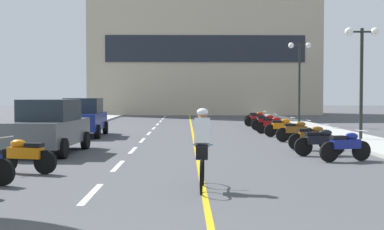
% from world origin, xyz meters
% --- Properties ---
extents(ground_plane, '(140.00, 140.00, 0.00)m').
position_xyz_m(ground_plane, '(0.00, 21.00, 0.00)').
color(ground_plane, '#47474C').
extents(curb_left, '(2.40, 72.00, 0.12)m').
position_xyz_m(curb_left, '(-7.20, 24.00, 0.06)').
color(curb_left, '#A8A8A3').
rests_on(curb_left, ground).
extents(curb_right, '(2.40, 72.00, 0.12)m').
position_xyz_m(curb_right, '(7.20, 24.00, 0.06)').
color(curb_right, '#A8A8A3').
rests_on(curb_right, ground).
extents(lane_dash_1, '(0.14, 2.20, 0.01)m').
position_xyz_m(lane_dash_1, '(-2.00, 6.00, 0.00)').
color(lane_dash_1, silver).
rests_on(lane_dash_1, ground).
extents(lane_dash_2, '(0.14, 2.20, 0.01)m').
position_xyz_m(lane_dash_2, '(-2.00, 10.00, 0.00)').
color(lane_dash_2, silver).
rests_on(lane_dash_2, ground).
extents(lane_dash_3, '(0.14, 2.20, 0.01)m').
position_xyz_m(lane_dash_3, '(-2.00, 14.00, 0.00)').
color(lane_dash_3, silver).
rests_on(lane_dash_3, ground).
extents(lane_dash_4, '(0.14, 2.20, 0.01)m').
position_xyz_m(lane_dash_4, '(-2.00, 18.00, 0.00)').
color(lane_dash_4, silver).
rests_on(lane_dash_4, ground).
extents(lane_dash_5, '(0.14, 2.20, 0.01)m').
position_xyz_m(lane_dash_5, '(-2.00, 22.00, 0.00)').
color(lane_dash_5, silver).
rests_on(lane_dash_5, ground).
extents(lane_dash_6, '(0.14, 2.20, 0.01)m').
position_xyz_m(lane_dash_6, '(-2.00, 26.00, 0.00)').
color(lane_dash_6, silver).
rests_on(lane_dash_6, ground).
extents(lane_dash_7, '(0.14, 2.20, 0.01)m').
position_xyz_m(lane_dash_7, '(-2.00, 30.00, 0.00)').
color(lane_dash_7, silver).
rests_on(lane_dash_7, ground).
extents(lane_dash_8, '(0.14, 2.20, 0.01)m').
position_xyz_m(lane_dash_8, '(-2.00, 34.00, 0.00)').
color(lane_dash_8, silver).
rests_on(lane_dash_8, ground).
extents(lane_dash_9, '(0.14, 2.20, 0.01)m').
position_xyz_m(lane_dash_9, '(-2.00, 38.00, 0.00)').
color(lane_dash_9, silver).
rests_on(lane_dash_9, ground).
extents(lane_dash_10, '(0.14, 2.20, 0.01)m').
position_xyz_m(lane_dash_10, '(-2.00, 42.00, 0.00)').
color(lane_dash_10, silver).
rests_on(lane_dash_10, ground).
extents(lane_dash_11, '(0.14, 2.20, 0.01)m').
position_xyz_m(lane_dash_11, '(-2.00, 46.00, 0.00)').
color(lane_dash_11, silver).
rests_on(lane_dash_11, ground).
extents(centre_line_yellow, '(0.12, 66.00, 0.01)m').
position_xyz_m(centre_line_yellow, '(0.25, 24.00, 0.00)').
color(centre_line_yellow, gold).
rests_on(centre_line_yellow, ground).
extents(office_building, '(22.84, 7.71, 21.40)m').
position_xyz_m(office_building, '(1.78, 48.79, 10.70)').
color(office_building, '#BCAD93').
rests_on(office_building, ground).
extents(street_lamp_mid, '(1.46, 0.36, 4.68)m').
position_xyz_m(street_lamp_mid, '(7.28, 17.28, 3.58)').
color(street_lamp_mid, black).
rests_on(street_lamp_mid, curb_right).
extents(street_lamp_far, '(1.46, 0.36, 5.18)m').
position_xyz_m(street_lamp_far, '(7.15, 28.35, 3.91)').
color(street_lamp_far, black).
rests_on(street_lamp_far, curb_right).
extents(parked_car_near, '(2.10, 4.28, 1.82)m').
position_xyz_m(parked_car_near, '(-4.69, 13.08, 0.92)').
color(parked_car_near, black).
rests_on(parked_car_near, ground).
extents(parked_car_mid, '(2.02, 4.25, 1.82)m').
position_xyz_m(parked_car_mid, '(-4.98, 20.21, 0.92)').
color(parked_car_mid, black).
rests_on(parked_car_mid, ground).
extents(motorcycle_3, '(1.67, 0.71, 0.92)m').
position_xyz_m(motorcycle_3, '(-4.15, 8.69, 0.47)').
color(motorcycle_3, black).
rests_on(motorcycle_3, ground).
extents(motorcycle_4, '(1.66, 0.74, 0.92)m').
position_xyz_m(motorcycle_4, '(4.62, 10.87, 0.47)').
color(motorcycle_4, black).
rests_on(motorcycle_4, ground).
extents(motorcycle_5, '(1.70, 0.60, 0.92)m').
position_xyz_m(motorcycle_5, '(4.23, 12.29, 0.47)').
color(motorcycle_5, black).
rests_on(motorcycle_5, ground).
extents(motorcycle_6, '(1.70, 0.60, 0.92)m').
position_xyz_m(motorcycle_6, '(4.39, 13.97, 0.47)').
color(motorcycle_6, black).
rests_on(motorcycle_6, ground).
extents(motorcycle_7, '(1.70, 0.60, 0.92)m').
position_xyz_m(motorcycle_7, '(4.52, 17.18, 0.47)').
color(motorcycle_7, black).
rests_on(motorcycle_7, ground).
extents(motorcycle_8, '(1.70, 0.60, 0.92)m').
position_xyz_m(motorcycle_8, '(4.43, 19.83, 0.47)').
color(motorcycle_8, black).
rests_on(motorcycle_8, ground).
extents(motorcycle_9, '(1.68, 0.67, 0.92)m').
position_xyz_m(motorcycle_9, '(4.30, 21.64, 0.47)').
color(motorcycle_9, black).
rests_on(motorcycle_9, ground).
extents(motorcycle_10, '(1.70, 0.60, 0.92)m').
position_xyz_m(motorcycle_10, '(4.39, 24.18, 0.47)').
color(motorcycle_10, black).
rests_on(motorcycle_10, ground).
extents(motorcycle_11, '(1.70, 0.60, 0.92)m').
position_xyz_m(motorcycle_11, '(4.57, 25.86, 0.47)').
color(motorcycle_11, black).
rests_on(motorcycle_11, ground).
extents(motorcycle_12, '(1.65, 0.75, 0.92)m').
position_xyz_m(motorcycle_12, '(4.40, 27.99, 0.47)').
color(motorcycle_12, black).
rests_on(motorcycle_12, ground).
extents(motorcycle_13, '(1.70, 0.60, 0.92)m').
position_xyz_m(motorcycle_13, '(4.70, 30.10, 0.47)').
color(motorcycle_13, black).
rests_on(motorcycle_13, ground).
extents(cyclist_rider, '(0.42, 1.77, 1.71)m').
position_xyz_m(cyclist_rider, '(0.22, 6.49, 0.89)').
color(cyclist_rider, black).
rests_on(cyclist_rider, ground).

